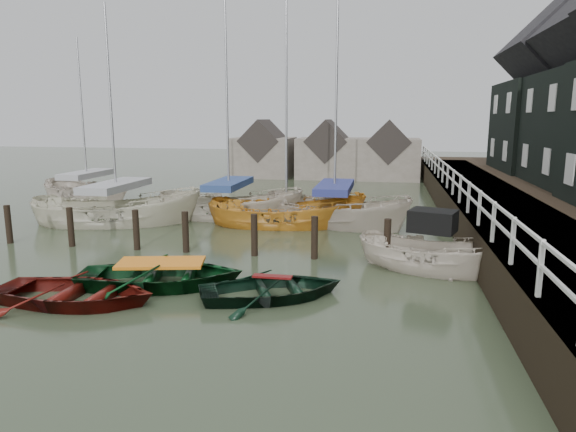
% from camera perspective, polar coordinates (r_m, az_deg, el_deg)
% --- Properties ---
extents(ground, '(120.00, 120.00, 0.00)m').
position_cam_1_polar(ground, '(14.73, -11.26, -7.12)').
color(ground, '#343D27').
rests_on(ground, ground).
extents(pier, '(3.04, 32.00, 2.70)m').
position_cam_1_polar(pier, '(23.61, 20.68, 0.93)').
color(pier, black).
rests_on(pier, ground).
extents(mooring_pilings, '(13.72, 0.22, 1.80)m').
position_cam_1_polar(mooring_pilings, '(17.68, -11.04, -2.40)').
color(mooring_pilings, black).
rests_on(mooring_pilings, ground).
extents(far_sheds, '(14.00, 4.08, 4.39)m').
position_cam_1_polar(far_sheds, '(39.30, 4.22, 6.97)').
color(far_sheds, '#665B51').
rests_on(far_sheds, ground).
extents(rowboat_red, '(4.08, 2.93, 0.84)m').
position_cam_1_polar(rowboat_red, '(13.84, -22.46, -8.94)').
color(rowboat_red, '#50100B').
rests_on(rowboat_red, ground).
extents(rowboat_green, '(4.97, 4.03, 0.91)m').
position_cam_1_polar(rowboat_green, '(14.46, -13.81, -7.57)').
color(rowboat_green, black).
rests_on(rowboat_green, ground).
extents(rowboat_dkgreen, '(4.43, 3.91, 0.76)m').
position_cam_1_polar(rowboat_dkgreen, '(13.19, -1.72, -9.05)').
color(rowboat_dkgreen, black).
rests_on(rowboat_dkgreen, ground).
extents(motorboat, '(4.82, 3.04, 2.69)m').
position_cam_1_polar(motorboat, '(15.89, 15.59, -5.64)').
color(motorboat, beige).
rests_on(motorboat, ground).
extents(sailboat_a, '(7.64, 4.59, 10.44)m').
position_cam_1_polar(sailboat_a, '(23.38, -18.35, -0.64)').
color(sailboat_a, beige).
rests_on(sailboat_a, ground).
extents(sailboat_b, '(6.86, 2.77, 11.53)m').
position_cam_1_polar(sailboat_b, '(23.62, -6.53, -0.03)').
color(sailboat_b, beige).
rests_on(sailboat_b, ground).
extents(sailboat_c, '(6.94, 3.28, 11.43)m').
position_cam_1_polar(sailboat_c, '(21.83, -0.19, -1.00)').
color(sailboat_c, orange).
rests_on(sailboat_c, ground).
extents(sailboat_d, '(7.43, 5.19, 12.36)m').
position_cam_1_polar(sailboat_d, '(22.14, 5.15, -0.74)').
color(sailboat_d, '#BEB2A2').
rests_on(sailboat_d, ground).
extents(sailboat_e, '(7.01, 4.87, 9.84)m').
position_cam_1_polar(sailboat_e, '(29.92, -21.28, 1.58)').
color(sailboat_e, beige).
rests_on(sailboat_e, ground).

